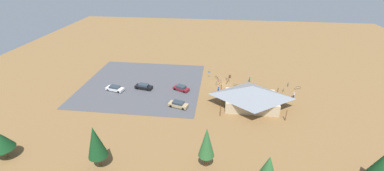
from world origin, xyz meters
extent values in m
plane|color=olive|center=(0.00, 0.00, 0.00)|extent=(160.00, 160.00, 0.00)
cube|color=#4C4C51|center=(22.09, 2.73, 0.03)|extent=(32.36, 29.84, 0.05)
cube|color=#C6B28E|center=(-6.85, 10.78, 1.35)|extent=(11.96, 7.87, 2.71)
pyramid|color=gray|center=(-6.85, 10.78, 4.07)|extent=(14.51, 10.42, 2.73)
cylinder|color=brown|center=(-13.91, 5.76, 1.35)|extent=(0.20, 0.20, 2.71)
cylinder|color=brown|center=(0.21, 5.76, 1.35)|extent=(0.20, 0.20, 2.71)
cylinder|color=brown|center=(-13.91, 15.80, 1.35)|extent=(0.20, 0.20, 2.71)
cylinder|color=brown|center=(0.21, 15.80, 1.35)|extent=(0.20, 0.20, 2.71)
cylinder|color=brown|center=(-2.25, -4.33, 0.45)|extent=(0.60, 0.60, 0.90)
cylinder|color=#99999E|center=(3.81, -3.57, 1.10)|extent=(0.08, 0.08, 2.20)
cube|color=#1959B2|center=(3.81, -3.57, 1.90)|extent=(0.56, 0.04, 0.40)
cylinder|color=brown|center=(20.24, 33.10, 1.16)|extent=(0.29, 0.29, 2.32)
cone|color=#14421E|center=(20.24, 33.10, 5.22)|extent=(3.21, 3.21, 5.81)
cone|color=#14421E|center=(-24.15, 31.70, 4.36)|extent=(3.18, 3.18, 4.99)
cylinder|color=brown|center=(2.39, 31.03, 1.21)|extent=(0.43, 0.43, 2.43)
cone|color=#2D6633|center=(2.39, 31.03, 5.17)|extent=(2.67, 2.67, 5.48)
cylinder|color=brown|center=(37.72, 33.12, 1.01)|extent=(0.47, 0.47, 2.02)
cone|color=#14421E|center=(37.72, 33.12, 3.85)|extent=(3.87, 3.87, 3.67)
cone|color=#2D6633|center=(-7.20, 33.54, 3.74)|extent=(2.46, 2.46, 3.66)
torus|color=black|center=(0.24, -0.73, 0.34)|extent=(0.67, 0.23, 0.69)
torus|color=black|center=(1.20, -1.01, 0.34)|extent=(0.67, 0.23, 0.69)
cylinder|color=red|center=(0.72, -0.87, 0.46)|extent=(0.89, 0.30, 0.04)
cylinder|color=red|center=(0.55, -0.82, 0.55)|extent=(0.04, 0.04, 0.42)
cube|color=black|center=(0.55, -0.82, 0.76)|extent=(0.21, 0.13, 0.05)
cylinder|color=red|center=(1.11, -0.98, 0.57)|extent=(0.04, 0.04, 0.45)
cylinder|color=black|center=(1.11, -0.98, 0.79)|extent=(0.17, 0.47, 0.03)
torus|color=black|center=(-20.77, 0.47, 0.37)|extent=(0.73, 0.27, 0.75)
torus|color=black|center=(-19.73, 0.80, 0.37)|extent=(0.73, 0.27, 0.75)
cylinder|color=#B7B7BC|center=(-20.25, 0.63, 0.50)|extent=(0.96, 0.34, 0.04)
cylinder|color=#B7B7BC|center=(-20.44, 0.57, 0.57)|extent=(0.04, 0.04, 0.39)
cube|color=black|center=(-20.44, 0.57, 0.76)|extent=(0.21, 0.14, 0.05)
cylinder|color=#B7B7BC|center=(-19.84, 0.77, 0.59)|extent=(0.04, 0.04, 0.44)
cylinder|color=black|center=(-19.84, 0.77, 0.81)|extent=(0.18, 0.47, 0.03)
torus|color=black|center=(-18.26, -1.57, 0.37)|extent=(0.19, 0.74, 0.74)
torus|color=black|center=(-18.06, -0.61, 0.37)|extent=(0.19, 0.74, 0.74)
cylinder|color=silver|center=(-18.16, -1.09, 0.49)|extent=(0.22, 0.89, 0.04)
cylinder|color=silver|center=(-18.20, -1.26, 0.58)|extent=(0.04, 0.04, 0.42)
cube|color=black|center=(-18.20, -1.26, 0.79)|extent=(0.12, 0.21, 0.05)
cylinder|color=silver|center=(-18.08, -0.71, 0.61)|extent=(0.04, 0.04, 0.48)
cylinder|color=black|center=(-18.08, -0.71, 0.85)|extent=(0.48, 0.13, 0.03)
torus|color=black|center=(1.86, -3.48, 0.36)|extent=(0.54, 0.54, 0.72)
torus|color=black|center=(1.14, -2.74, 0.36)|extent=(0.54, 0.54, 0.72)
cylinder|color=black|center=(1.50, -3.11, 0.48)|extent=(0.69, 0.71, 0.04)
cylinder|color=black|center=(1.63, -3.25, 0.59)|extent=(0.04, 0.04, 0.46)
cube|color=black|center=(1.63, -3.25, 0.82)|extent=(0.20, 0.20, 0.05)
cylinder|color=black|center=(1.21, -2.82, 0.59)|extent=(0.04, 0.04, 0.45)
cylinder|color=black|center=(1.21, -2.82, 0.81)|extent=(0.37, 0.36, 0.03)
torus|color=black|center=(-1.24, -0.16, 0.34)|extent=(0.27, 0.66, 0.69)
torus|color=black|center=(-1.58, -1.10, 0.34)|extent=(0.27, 0.66, 0.69)
cylinder|color=orange|center=(-1.41, -0.63, 0.46)|extent=(0.34, 0.88, 0.04)
cylinder|color=orange|center=(-1.35, -0.46, 0.54)|extent=(0.04, 0.04, 0.40)
cube|color=black|center=(-1.35, -0.46, 0.74)|extent=(0.14, 0.22, 0.05)
cylinder|color=orange|center=(-1.54, -1.01, 0.59)|extent=(0.04, 0.04, 0.49)
cylinder|color=black|center=(-1.54, -1.01, 0.84)|extent=(0.46, 0.19, 0.03)
torus|color=black|center=(-1.25, -2.72, 0.36)|extent=(0.51, 0.58, 0.73)
torus|color=black|center=(-1.96, -1.89, 0.36)|extent=(0.51, 0.58, 0.73)
cylinder|color=#2347B7|center=(-1.60, -2.30, 0.49)|extent=(0.69, 0.79, 0.04)
cylinder|color=#2347B7|center=(-1.48, -2.45, 0.60)|extent=(0.04, 0.04, 0.47)
cube|color=black|center=(-1.48, -2.45, 0.84)|extent=(0.19, 0.20, 0.05)
cylinder|color=#2347B7|center=(-1.89, -1.97, 0.61)|extent=(0.04, 0.04, 0.49)
cylinder|color=black|center=(-1.89, -1.97, 0.86)|extent=(0.38, 0.34, 0.03)
torus|color=black|center=(0.52, 0.83, 0.36)|extent=(0.73, 0.11, 0.73)
torus|color=black|center=(1.59, 0.93, 0.36)|extent=(0.73, 0.11, 0.73)
cylinder|color=#722D9E|center=(1.06, 0.88, 0.48)|extent=(0.99, 0.13, 0.04)
cylinder|color=#722D9E|center=(0.86, 0.86, 0.59)|extent=(0.04, 0.04, 0.45)
cube|color=black|center=(0.86, 0.86, 0.81)|extent=(0.21, 0.10, 0.05)
cylinder|color=#722D9E|center=(1.48, 0.92, 0.61)|extent=(0.04, 0.04, 0.49)
cylinder|color=black|center=(1.48, 0.92, 0.85)|extent=(0.08, 0.48, 0.03)
torus|color=black|center=(-4.30, 1.39, 0.35)|extent=(0.60, 0.41, 0.69)
torus|color=black|center=(-3.48, 0.86, 0.35)|extent=(0.60, 0.41, 0.69)
cylinder|color=#1E7F38|center=(-3.89, 1.13, 0.46)|extent=(0.78, 0.52, 0.04)
cylinder|color=#1E7F38|center=(-4.04, 1.22, 0.54)|extent=(0.04, 0.04, 0.38)
cube|color=black|center=(-4.04, 1.22, 0.73)|extent=(0.21, 0.18, 0.05)
cylinder|color=#1E7F38|center=(-3.56, 0.91, 0.58)|extent=(0.04, 0.04, 0.47)
cylinder|color=black|center=(-3.56, 0.91, 0.82)|extent=(0.29, 0.42, 0.03)
torus|color=black|center=(-16.37, 1.78, 0.37)|extent=(0.24, 0.73, 0.74)
torus|color=black|center=(-16.07, 2.84, 0.37)|extent=(0.24, 0.73, 0.74)
cylinder|color=#197A7F|center=(-16.22, 2.31, 0.50)|extent=(0.31, 0.98, 0.04)
cylinder|color=#197A7F|center=(-16.28, 2.12, 0.57)|extent=(0.04, 0.04, 0.39)
cube|color=black|center=(-16.28, 2.12, 0.76)|extent=(0.13, 0.21, 0.05)
cylinder|color=#197A7F|center=(-16.10, 2.74, 0.62)|extent=(0.04, 0.04, 0.49)
cylinder|color=black|center=(-16.10, 2.74, 0.86)|extent=(0.47, 0.16, 0.03)
cube|color=white|center=(28.20, 7.30, 0.60)|extent=(5.09, 2.87, 0.66)
cube|color=#2D3842|center=(28.20, 7.30, 1.16)|extent=(2.98, 2.18, 0.47)
cylinder|color=black|center=(29.97, 7.72, 0.37)|extent=(0.67, 0.36, 0.64)
cylinder|color=black|center=(29.61, 6.15, 0.37)|extent=(0.67, 0.36, 0.64)
cylinder|color=black|center=(26.80, 8.46, 0.37)|extent=(0.67, 0.36, 0.64)
cylinder|color=black|center=(26.43, 6.89, 0.37)|extent=(0.67, 0.36, 0.64)
cube|color=tan|center=(10.15, 13.24, 0.62)|extent=(4.94, 2.99, 0.70)
cube|color=#2D3842|center=(10.15, 13.24, 1.23)|extent=(2.92, 2.24, 0.53)
cylinder|color=black|center=(11.88, 13.59, 0.37)|extent=(0.68, 0.38, 0.64)
cylinder|color=black|center=(11.45, 12.05, 0.37)|extent=(0.68, 0.38, 0.64)
cylinder|color=black|center=(8.86, 14.44, 0.37)|extent=(0.68, 0.38, 0.64)
cylinder|color=black|center=(8.43, 12.89, 0.37)|extent=(0.68, 0.38, 0.64)
cube|color=maroon|center=(10.76, 5.06, 0.56)|extent=(4.64, 3.42, 0.59)
cube|color=#2D3842|center=(10.76, 5.06, 1.15)|extent=(2.84, 2.44, 0.59)
cylinder|color=black|center=(12.41, 5.17, 0.37)|extent=(0.67, 0.47, 0.64)
cylinder|color=black|center=(11.75, 3.74, 0.37)|extent=(0.67, 0.47, 0.64)
cylinder|color=black|center=(9.76, 6.38, 0.37)|extent=(0.67, 0.47, 0.64)
cylinder|color=black|center=(9.10, 4.95, 0.37)|extent=(0.67, 0.47, 0.64)
cube|color=black|center=(20.89, 5.42, 0.61)|extent=(4.90, 2.57, 0.68)
cube|color=#2D3842|center=(20.89, 5.42, 1.20)|extent=(2.85, 2.00, 0.50)
cylinder|color=black|center=(22.59, 5.91, 0.37)|extent=(0.67, 0.33, 0.64)
cylinder|color=black|center=(22.31, 4.38, 0.37)|extent=(0.67, 0.33, 0.64)
cylinder|color=black|center=(19.46, 6.47, 0.37)|extent=(0.67, 0.33, 0.64)
cylinder|color=black|center=(19.19, 4.94, 0.37)|extent=(0.67, 0.33, 0.64)
cube|color=#2D3347|center=(-7.77, -2.38, 0.43)|extent=(0.31, 0.37, 0.87)
cylinder|color=green|center=(-7.77, -2.38, 1.20)|extent=(0.36, 0.36, 0.67)
sphere|color=tan|center=(-7.77, -2.38, 1.66)|extent=(0.24, 0.24, 0.24)
cube|color=#2D3347|center=(0.90, 4.59, 0.41)|extent=(0.39, 0.36, 0.82)
cylinder|color=blue|center=(0.90, 4.59, 1.16)|extent=(0.36, 0.36, 0.66)
sphere|color=tan|center=(0.90, 4.59, 1.61)|extent=(0.24, 0.24, 0.24)
cube|color=#2D3347|center=(-17.95, 5.78, 0.47)|extent=(0.39, 0.35, 0.95)
cylinder|color=silver|center=(-17.95, 5.78, 1.27)|extent=(0.36, 0.36, 0.65)
sphere|color=tan|center=(-17.95, 5.78, 1.71)|extent=(0.24, 0.24, 0.24)
camera|label=1|loc=(1.07, 62.13, 31.77)|focal=23.12mm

